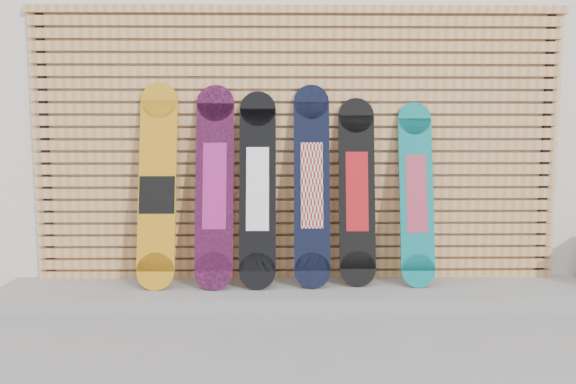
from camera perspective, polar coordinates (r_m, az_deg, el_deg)
name	(u,v)px	position (r m, az deg, el deg)	size (l,w,h in m)	color
ground	(324,333)	(3.79, 3.66, -14.13)	(80.00, 80.00, 0.00)	gray
building	(343,92)	(7.10, 5.65, 10.10)	(12.00, 5.00, 3.60)	silver
concrete_step	(298,294)	(4.41, 1.00, -10.35)	(4.60, 0.70, 0.12)	gray
slat_wall	(297,145)	(4.52, 0.91, 4.82)	(4.26, 0.08, 2.29)	tan
snowboard_0	(157,186)	(4.43, -13.13, 0.58)	(0.29, 0.37, 1.58)	#C88815
snowboard_1	(215,186)	(4.35, -7.46, 0.62)	(0.29, 0.37, 1.56)	black
snowboard_2	(258,189)	(4.33, -3.11, 0.32)	(0.28, 0.37, 1.51)	black
snowboard_3	(312,185)	(4.35, 2.44, 0.69)	(0.28, 0.34, 1.56)	black
snowboard_4	(357,191)	(4.41, 7.01, 0.06)	(0.28, 0.29, 1.46)	black
snowboard_5	(416,194)	(4.48, 12.90, -0.17)	(0.26, 0.32, 1.43)	#0C777A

